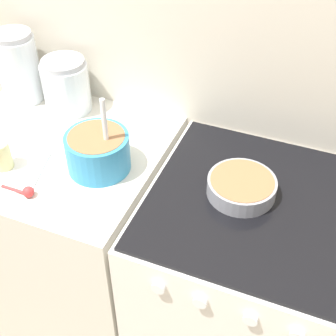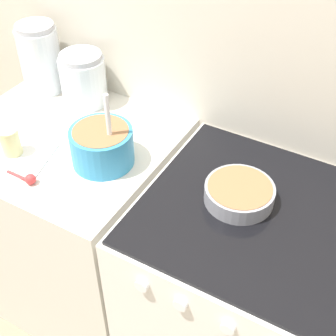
{
  "view_description": "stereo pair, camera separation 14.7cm",
  "coord_description": "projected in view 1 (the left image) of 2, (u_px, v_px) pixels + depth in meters",
  "views": [
    {
      "loc": [
        0.48,
        -0.7,
        1.94
      ],
      "look_at": [
        0.06,
        0.33,
        0.96
      ],
      "focal_mm": 50.0,
      "sensor_mm": 36.0,
      "label": 1
    },
    {
      "loc": [
        0.61,
        -0.64,
        1.94
      ],
      "look_at": [
        0.06,
        0.33,
        0.96
      ],
      "focal_mm": 50.0,
      "sensor_mm": 36.0,
      "label": 2
    }
  ],
  "objects": [
    {
      "name": "countertop_cabinet",
      "position": [
        69.0,
        232.0,
        1.94
      ],
      "size": [
        0.77,
        0.68,
        0.91
      ],
      "color": "silver",
      "rests_on": "ground_plane"
    },
    {
      "name": "wall_back",
      "position": [
        191.0,
        45.0,
        1.6
      ],
      "size": [
        4.54,
        0.05,
        2.4
      ],
      "color": "beige",
      "rests_on": "ground_plane"
    },
    {
      "name": "mixing_bowl",
      "position": [
        98.0,
        150.0,
        1.51
      ],
      "size": [
        0.21,
        0.21,
        0.27
      ],
      "color": "#338CBF",
      "rests_on": "countertop_cabinet"
    },
    {
      "name": "measuring_spoon",
      "position": [
        25.0,
        191.0,
        1.45
      ],
      "size": [
        0.12,
        0.04,
        0.04
      ],
      "color": "red",
      "rests_on": "countertop_cabinet"
    },
    {
      "name": "baking_pan",
      "position": [
        242.0,
        186.0,
        1.44
      ],
      "size": [
        0.21,
        0.21,
        0.06
      ],
      "color": "gray",
      "rests_on": "stove"
    },
    {
      "name": "storage_jar_middle",
      "position": [
        67.0,
        89.0,
        1.76
      ],
      "size": [
        0.18,
        0.18,
        0.21
      ],
      "color": "silver",
      "rests_on": "countertop_cabinet"
    },
    {
      "name": "stove",
      "position": [
        244.0,
        289.0,
        1.73
      ],
      "size": [
        0.7,
        0.7,
        0.91
      ],
      "color": "white",
      "rests_on": "ground_plane"
    },
    {
      "name": "storage_jar_left",
      "position": [
        19.0,
        71.0,
        1.8
      ],
      "size": [
        0.16,
        0.16,
        0.28
      ],
      "color": "silver",
      "rests_on": "countertop_cabinet"
    },
    {
      "name": "tin_can",
      "position": [
        1.0,
        156.0,
        1.52
      ],
      "size": [
        0.07,
        0.07,
        0.1
      ],
      "color": "beige",
      "rests_on": "countertop_cabinet"
    },
    {
      "name": "recipe_page",
      "position": [
        6.0,
        169.0,
        1.54
      ],
      "size": [
        0.28,
        0.26,
        0.01
      ],
      "color": "white",
      "rests_on": "countertop_cabinet"
    }
  ]
}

